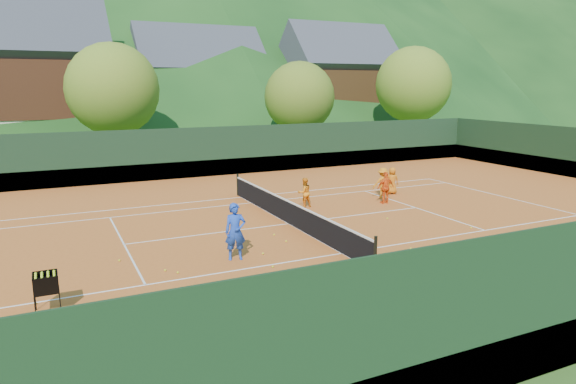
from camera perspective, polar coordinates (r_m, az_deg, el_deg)
name	(u,v)px	position (r m, az deg, el deg)	size (l,w,h in m)	color
ground	(289,224)	(20.69, 0.08, -3.59)	(400.00, 400.00, 0.00)	#2B5019
clay_court	(289,224)	(20.69, 0.08, -3.57)	(40.00, 24.00, 0.02)	#B3531D
coach	(235,232)	(16.39, -5.87, -4.39)	(0.67, 0.44, 1.84)	#1C42B8
student_a	(304,192)	(23.35, 1.83, -0.05)	(0.66, 0.51, 1.36)	orange
student_b	(386,188)	(24.47, 10.79, 0.48)	(0.89, 0.37, 1.51)	#EF5515
student_c	(392,181)	(26.72, 11.48, 1.26)	(0.67, 0.44, 1.38)	orange
student_d	(383,183)	(25.62, 10.49, 0.99)	(0.97, 0.56, 1.50)	orange
tennis_ball_0	(165,270)	(15.98, -13.49, -8.45)	(0.07, 0.07, 0.07)	yellow
tennis_ball_1	(324,350)	(11.27, 4.01, -17.10)	(0.07, 0.07, 0.07)	yellow
tennis_ball_2	(562,277)	(17.00, 28.12, -8.31)	(0.07, 0.07, 0.07)	yellow
tennis_ball_3	(104,337)	(12.44, -19.80, -14.90)	(0.07, 0.07, 0.07)	yellow
tennis_ball_4	(119,260)	(17.22, -18.24, -7.24)	(0.07, 0.07, 0.07)	yellow
tennis_ball_5	(471,228)	(21.23, 19.67, -3.75)	(0.07, 0.07, 0.07)	yellow
tennis_ball_6	(411,249)	(18.00, 13.49, -6.13)	(0.07, 0.07, 0.07)	yellow
tennis_ball_7	(60,321)	(13.56, -24.03, -12.95)	(0.07, 0.07, 0.07)	yellow
tennis_ball_8	(229,359)	(10.99, -6.52, -17.98)	(0.07, 0.07, 0.07)	yellow
tennis_ball_9	(338,236)	(19.04, 5.57, -4.85)	(0.07, 0.07, 0.07)	yellow
tennis_ball_10	(518,252)	(18.75, 24.23, -6.14)	(0.07, 0.07, 0.07)	yellow
tennis_ball_11	(35,303)	(14.82, -26.26, -11.03)	(0.07, 0.07, 0.07)	yellow
tennis_ball_12	(491,273)	(16.49, 21.60, -8.33)	(0.07, 0.07, 0.07)	yellow
tennis_ball_13	(285,360)	(10.89, -0.29, -18.17)	(0.07, 0.07, 0.07)	yellow
tennis_ball_14	(542,250)	(19.32, 26.39, -5.82)	(0.07, 0.07, 0.07)	yellow
tennis_ball_15	(332,307)	(13.18, 4.96, -12.63)	(0.07, 0.07, 0.07)	yellow
tennis_ball_16	(263,254)	(17.03, -2.80, -6.84)	(0.07, 0.07, 0.07)	yellow
tennis_ball_17	(274,235)	(19.08, -1.55, -4.77)	(0.07, 0.07, 0.07)	yellow
tennis_ball_18	(273,267)	(15.84, -1.70, -8.29)	(0.07, 0.07, 0.07)	yellow
tennis_ball_19	(387,218)	(21.75, 10.98, -2.90)	(0.07, 0.07, 0.07)	yellow
tennis_ball_20	(202,377)	(10.50, -9.53, -19.61)	(0.07, 0.07, 0.07)	yellow
tennis_ball_21	(286,241)	(18.30, -0.20, -5.49)	(0.07, 0.07, 0.07)	yellow
tennis_ball_22	(276,272)	(15.40, -1.33, -8.90)	(0.07, 0.07, 0.07)	yellow
tennis_ball_23	(178,273)	(15.71, -12.15, -8.74)	(0.07, 0.07, 0.07)	yellow
tennis_ball_24	(330,243)	(18.11, 4.70, -5.72)	(0.07, 0.07, 0.07)	yellow
tennis_ball_25	(334,306)	(13.23, 5.13, -12.54)	(0.07, 0.07, 0.07)	yellow
tennis_ball_26	(518,296)	(15.02, 24.24, -10.54)	(0.07, 0.07, 0.07)	yellow
court_lines	(289,224)	(20.68, 0.08, -3.53)	(23.83, 11.03, 0.00)	silver
tennis_net	(289,212)	(20.56, 0.09, -2.20)	(0.10, 12.07, 1.10)	black
perimeter_fence	(289,193)	(20.39, 0.09, -0.16)	(40.40, 24.24, 3.00)	black
ball_hopper	(46,284)	(13.95, -25.31, -9.20)	(0.57, 0.57, 1.00)	black
chalet_left	(20,83)	(48.03, -27.60, 10.69)	(13.80, 9.93, 12.92)	beige
chalet_mid	(199,90)	(54.01, -9.91, 11.11)	(12.65, 8.82, 11.45)	beige
chalet_right	(337,87)	(55.87, 5.49, 11.53)	(11.50, 8.82, 11.91)	beige
tree_b	(113,89)	(38.28, -18.86, 10.75)	(6.40, 6.40, 8.40)	#432A1A
tree_c	(300,97)	(41.42, 1.30, 10.50)	(5.60, 5.60, 7.35)	#3E2518
tree_d	(413,85)	(48.78, 13.72, 11.52)	(6.80, 6.80, 8.93)	#412C1A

